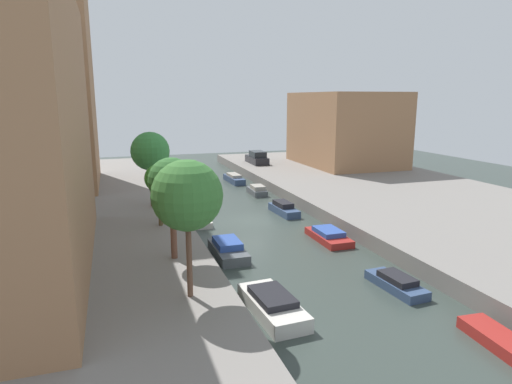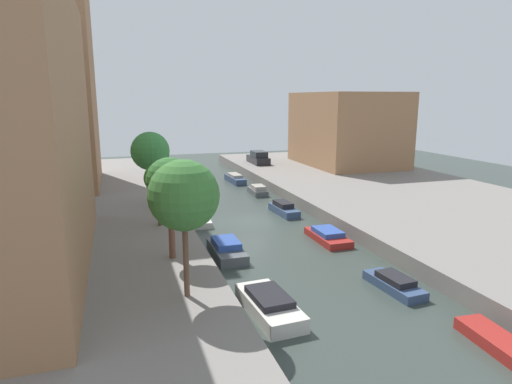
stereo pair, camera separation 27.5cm
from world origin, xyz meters
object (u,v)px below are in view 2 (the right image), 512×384
Objects in this scene: low_block_right at (347,129)px; moored_boat_right_3 at (284,209)px; street_tree_3 at (150,152)px; moored_boat_right_0 at (509,350)px; street_tree_1 at (170,182)px; parked_car at (258,158)px; apartment_tower_far at (31,51)px; street_tree_2 at (158,179)px; moored_boat_left_3 at (200,219)px; moored_boat_left_1 at (269,305)px; moored_boat_right_1 at (394,284)px; street_tree_0 at (184,196)px; moored_boat_right_5 at (235,179)px; moored_boat_left_2 at (227,249)px; moored_boat_right_2 at (328,236)px; moored_boat_right_4 at (258,191)px.

low_block_right is 23.00m from moored_boat_right_3.
street_tree_3 is 1.25× the size of moored_boat_right_0.
street_tree_1 reaches higher than parked_car.
apartment_tower_far is 35.10m from low_block_right.
street_tree_2 is 1.08× the size of moored_boat_left_3.
moored_boat_right_1 is (6.61, 0.47, -0.09)m from moored_boat_left_1.
moored_boat_left_3 is (-21.72, -17.42, -5.12)m from low_block_right.
street_tree_0 is at bearing -90.00° from street_tree_3.
street_tree_3 is at bearing -50.80° from apartment_tower_far.
moored_boat_left_1 is (12.48, -28.51, -12.78)m from apartment_tower_far.
low_block_right reaches higher than moored_boat_left_3.
street_tree_0 is (9.07, -27.77, -7.87)m from apartment_tower_far.
moored_boat_left_3 is 0.83× the size of moored_boat_right_5.
street_tree_0 is 31.17m from moored_boat_right_5.
moored_boat_right_1 is at bearing -64.89° from moored_boat_left_3.
low_block_right is at bearing 47.17° from street_tree_1.
moored_boat_right_0 is at bearing -31.07° from street_tree_0.
moored_boat_left_2 is at bearing -111.50° from parked_car.
street_tree_2 is at bearing -159.84° from moored_boat_right_3.
apartment_tower_far is 41.51m from moored_boat_right_0.
moored_boat_right_0 is at bearing -38.15° from moored_boat_left_1.
apartment_tower_far reaches higher than moored_boat_right_5.
moored_boat_left_1 is (3.41, -11.83, -3.66)m from street_tree_2.
moored_boat_left_3 is at bearing 77.29° from street_tree_0.
moored_boat_right_5 reaches higher than moored_boat_left_3.
street_tree_0 is 9.04m from moored_boat_left_2.
street_tree_3 is 1.62× the size of moored_boat_right_1.
moored_boat_left_1 is 1.12× the size of moored_boat_right_2.
low_block_right is at bearing 69.38° from moored_boat_right_0.
street_tree_1 reaches higher than street_tree_2.
moored_boat_right_5 is at bearing 71.21° from street_tree_0.
apartment_tower_far is 1.76× the size of low_block_right.
moored_boat_left_1 is at bearing -89.24° from moored_boat_left_3.
moored_boat_right_1 is 0.90× the size of moored_boat_right_2.
moored_boat_right_5 is at bearing 67.87° from street_tree_1.
low_block_right reaches higher than street_tree_1.
street_tree_0 reaches higher than moored_boat_left_1.
moored_boat_left_3 is (3.21, 14.25, -5.03)m from street_tree_0.
parked_car is 21.29m from moored_boat_right_3.
moored_boat_right_2 is (10.38, 7.54, -4.99)m from street_tree_0.
moored_boat_left_1 is 1.25× the size of moored_boat_right_1.
moored_boat_right_5 is at bearing 90.80° from moored_boat_right_3.
moored_boat_left_3 is (3.21, -2.41, -4.91)m from street_tree_3.
parked_car is 24.25m from moored_boat_left_3.
moored_boat_right_3 is at bearing -102.50° from parked_car.
parked_car is at bearing 71.73° from moored_boat_right_4.
street_tree_3 reaches higher than street_tree_2.
parked_car is at bearing 67.51° from street_tree_0.
street_tree_2 reaches higher than moored_boat_right_3.
moored_boat_right_5 is (-0.47, 21.60, 0.08)m from moored_boat_right_2.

